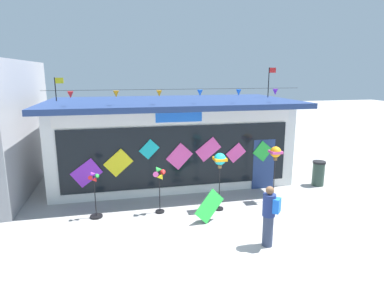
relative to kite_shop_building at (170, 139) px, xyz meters
The scene contains 9 objects.
ground_plane 5.67m from the kite_shop_building, 84.80° to the right, with size 80.00×80.00×0.00m, color #9E9B99.
kite_shop_building is the anchor object (origin of this frame).
wind_spinner_far_left 4.65m from the kite_shop_building, 130.97° to the right, with size 0.40×0.40×1.54m.
wind_spinner_left 3.69m from the kite_shop_building, 104.82° to the right, with size 0.44×0.30×1.59m.
wind_spinner_center_left 3.85m from the kite_shop_building, 74.02° to the right, with size 0.41×0.41×1.98m.
wind_spinner_center_right 4.67m from the kite_shop_building, 46.57° to the right, with size 0.40×0.40×2.02m.
person_near_camera 6.52m from the kite_shop_building, 75.34° to the right, with size 0.47×0.45×1.68m.
trash_bin 6.32m from the kite_shop_building, 21.19° to the right, with size 0.52×0.52×1.02m.
display_kite_on_ground 4.70m from the kite_shop_building, 83.81° to the right, with size 0.53×0.03×0.96m, color green.
Camera 1 is at (-2.60, -8.23, 4.56)m, focal length 30.48 mm.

